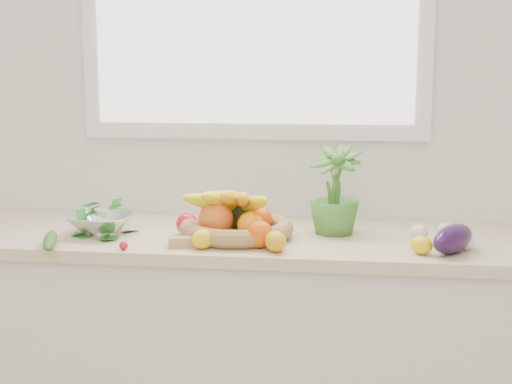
# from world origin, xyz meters

# --- Properties ---
(back_wall) EXTENTS (4.50, 0.02, 2.70)m
(back_wall) POSITION_xyz_m (0.00, 2.25, 1.35)
(back_wall) COLOR white
(back_wall) RESTS_ON ground
(counter_cabinet) EXTENTS (2.20, 0.58, 0.86)m
(counter_cabinet) POSITION_xyz_m (0.00, 1.95, 0.43)
(counter_cabinet) COLOR silver
(counter_cabinet) RESTS_ON ground
(countertop) EXTENTS (2.24, 0.62, 0.04)m
(countertop) POSITION_xyz_m (0.00, 1.95, 0.88)
(countertop) COLOR beige
(countertop) RESTS_ON counter_cabinet
(orange_loose) EXTENTS (0.11, 0.11, 0.09)m
(orange_loose) POSITION_xyz_m (0.08, 1.76, 0.94)
(orange_loose) COLOR #EA5107
(orange_loose) RESTS_ON countertop
(lemon_a) EXTENTS (0.09, 0.10, 0.07)m
(lemon_a) POSITION_xyz_m (0.14, 1.72, 0.93)
(lemon_a) COLOR #E5A00C
(lemon_a) RESTS_ON countertop
(lemon_b) EXTENTS (0.09, 0.10, 0.06)m
(lemon_b) POSITION_xyz_m (-0.09, 1.72, 0.93)
(lemon_b) COLOR yellow
(lemon_b) RESTS_ON countertop
(lemon_c) EXTENTS (0.09, 0.09, 0.06)m
(lemon_c) POSITION_xyz_m (0.58, 1.75, 0.93)
(lemon_c) COLOR yellow
(lemon_c) RESTS_ON countertop
(apple) EXTENTS (0.10, 0.10, 0.08)m
(apple) POSITION_xyz_m (-0.19, 1.91, 0.94)
(apple) COLOR red
(apple) RESTS_ON countertop
(ginger) EXTENTS (0.11, 0.07, 0.03)m
(ginger) POSITION_xyz_m (-0.15, 1.74, 0.92)
(ginger) COLOR tan
(ginger) RESTS_ON countertop
(garlic_a) EXTENTS (0.08, 0.08, 0.05)m
(garlic_a) POSITION_xyz_m (0.59, 1.95, 0.92)
(garlic_a) COLOR white
(garlic_a) RESTS_ON countertop
(garlic_b) EXTENTS (0.06, 0.06, 0.05)m
(garlic_b) POSITION_xyz_m (0.69, 2.01, 0.92)
(garlic_b) COLOR silver
(garlic_b) RESTS_ON countertop
(garlic_c) EXTENTS (0.07, 0.07, 0.04)m
(garlic_c) POSITION_xyz_m (0.73, 1.82, 0.92)
(garlic_c) COLOR white
(garlic_c) RESTS_ON countertop
(eggplant) EXTENTS (0.19, 0.23, 0.09)m
(eggplant) POSITION_xyz_m (0.68, 1.78, 0.94)
(eggplant) COLOR #290F38
(eggplant) RESTS_ON countertop
(cucumber) EXTENTS (0.12, 0.23, 0.04)m
(cucumber) POSITION_xyz_m (-0.58, 1.68, 0.92)
(cucumber) COLOR #295E1B
(cucumber) RESTS_ON countertop
(radish) EXTENTS (0.03, 0.03, 0.03)m
(radish) POSITION_xyz_m (-0.33, 1.68, 0.91)
(radish) COLOR red
(radish) RESTS_ON countertop
(potted_herb) EXTENTS (0.22, 0.22, 0.32)m
(potted_herb) POSITION_xyz_m (0.31, 2.00, 1.04)
(potted_herb) COLOR #43802E
(potted_herb) RESTS_ON countertop
(fruit_basket) EXTENTS (0.43, 0.43, 0.19)m
(fruit_basket) POSITION_xyz_m (-0.01, 1.89, 0.95)
(fruit_basket) COLOR #A57A49
(fruit_basket) RESTS_ON countertop
(colander_with_spinach) EXTENTS (0.23, 0.23, 0.12)m
(colander_with_spinach) POSITION_xyz_m (-0.47, 1.87, 0.96)
(colander_with_spinach) COLOR white
(colander_with_spinach) RESTS_ON countertop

